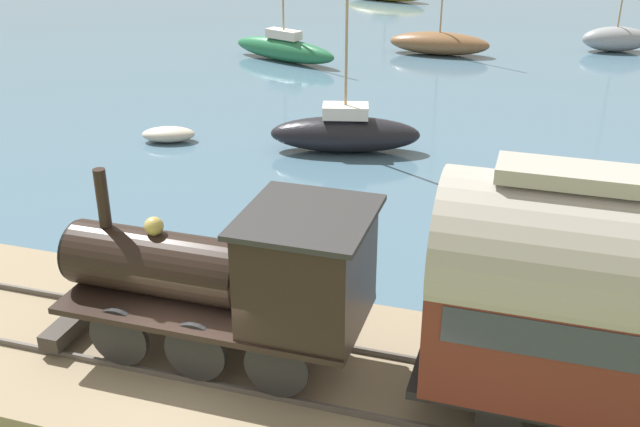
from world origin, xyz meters
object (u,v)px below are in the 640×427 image
object	(u,v)px
sailboat_gray	(616,38)
sailboat_green	(284,48)
steam_locomotive	(239,273)
rowboat_off_pier	(168,134)
sailboat_brown	(439,43)
sailboat_black	(345,132)
rowboat_near_shore	(613,185)

from	to	relation	value
sailboat_gray	sailboat_green	bearing A→B (deg)	99.23
steam_locomotive	rowboat_off_pier	bearing A→B (deg)	33.28
sailboat_brown	sailboat_gray	bearing A→B (deg)	-69.41
sailboat_brown	sailboat_green	bearing A→B (deg)	116.58
rowboat_off_pier	steam_locomotive	bearing A→B (deg)	-165.60
sailboat_brown	sailboat_black	xyz separation A→B (m)	(-16.17, 0.80, 0.08)
sailboat_green	rowboat_near_shore	world-z (taller)	sailboat_green
sailboat_gray	sailboat_brown	bearing A→B (deg)	96.46
steam_locomotive	sailboat_gray	bearing A→B (deg)	-13.93
sailboat_black	rowboat_near_shore	world-z (taller)	sailboat_black
sailboat_gray	steam_locomotive	bearing A→B (deg)	150.94
steam_locomotive	sailboat_green	bearing A→B (deg)	18.08
sailboat_green	sailboat_gray	world-z (taller)	sailboat_gray
sailboat_black	rowboat_near_shore	bearing A→B (deg)	-111.78
sailboat_green	sailboat_black	size ratio (longest dim) A/B	0.89
sailboat_green	rowboat_off_pier	world-z (taller)	sailboat_green
steam_locomotive	rowboat_off_pier	size ratio (longest dim) A/B	2.91
sailboat_black	sailboat_green	bearing A→B (deg)	14.09
sailboat_gray	rowboat_off_pier	size ratio (longest dim) A/B	3.72
steam_locomotive	sailboat_green	world-z (taller)	sailboat_green
sailboat_gray	rowboat_off_pier	bearing A→B (deg)	126.45
sailboat_green	rowboat_near_shore	size ratio (longest dim) A/B	3.33
sailboat_brown	rowboat_near_shore	bearing A→B (deg)	-155.64
sailboat_black	rowboat_off_pier	xyz separation A→B (m)	(-0.95, 6.51, -0.43)
sailboat_green	sailboat_gray	size ratio (longest dim) A/B	0.91
sailboat_gray	sailboat_brown	size ratio (longest dim) A/B	1.07
sailboat_black	rowboat_near_shore	xyz separation A→B (m)	(-1.14, -9.00, -0.48)
sailboat_green	sailboat_black	distance (m)	13.96
sailboat_black	steam_locomotive	bearing A→B (deg)	172.59
sailboat_gray	sailboat_brown	xyz separation A→B (m)	(-3.61, 9.13, -0.09)
rowboat_off_pier	rowboat_near_shore	distance (m)	15.51
sailboat_green	sailboat_brown	distance (m)	8.46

